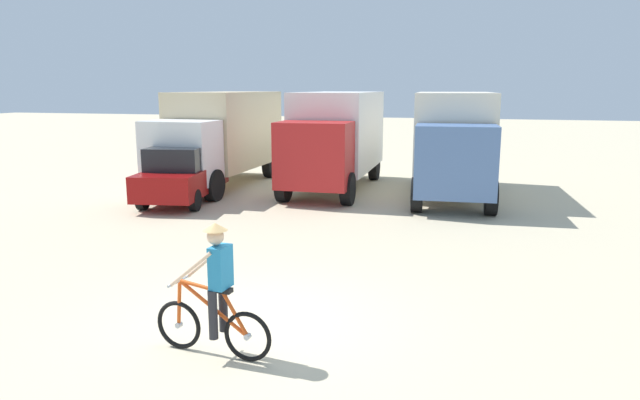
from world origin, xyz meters
The scene contains 6 objects.
ground_plane centered at (0.00, 0.00, 0.00)m, with size 120.00×120.00×0.00m, color beige.
box_truck_tan_camper centered at (-5.74, 11.22, 1.87)m, with size 2.45×6.77×3.35m.
box_truck_white_box centered at (-1.60, 11.68, 1.87)m, with size 2.45×6.77×3.35m.
box_truck_cream_rv centered at (2.41, 11.30, 1.87)m, with size 2.76×6.88×3.35m.
sedan_parked centered at (-5.60, 8.08, 0.88)m, with size 2.40×4.43×1.76m.
cyclist_orange_shirt centered at (-0.12, -1.17, 0.85)m, with size 1.73×0.52×1.82m.
Camera 1 is at (3.04, -7.62, 3.51)m, focal length 31.97 mm.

